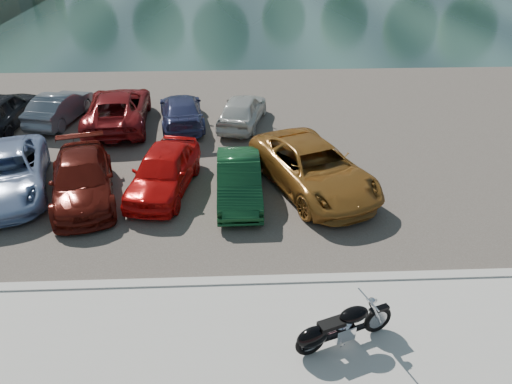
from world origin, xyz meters
TOP-DOWN VIEW (x-y plane):
  - ground at (0.00, 0.00)m, footprint 200.00×200.00m
  - promenade at (0.00, -1.00)m, footprint 60.00×6.00m
  - kerb at (0.00, 2.00)m, footprint 60.00×0.30m
  - parking_lot at (0.00, 11.00)m, footprint 60.00×18.00m
  - river at (0.00, 40.00)m, footprint 120.00×40.00m
  - motorcycle at (0.86, -0.15)m, footprint 2.24×1.08m
  - car_2 at (-8.50, 6.78)m, footprint 3.67×5.53m
  - car_3 at (-6.01, 6.35)m, footprint 2.95×4.92m
  - car_4 at (-3.51, 6.72)m, footprint 2.42×4.46m
  - car_5 at (-1.08, 6.12)m, footprint 1.41×3.90m
  - car_6 at (1.34, 6.63)m, footprint 4.36×6.00m
  - car_8 at (-10.84, 12.30)m, footprint 2.15×4.51m
  - car_9 at (-8.62, 12.86)m, footprint 2.13×4.07m
  - car_10 at (-6.07, 12.36)m, footprint 2.84×5.45m
  - car_11 at (-3.41, 12.27)m, footprint 2.32×4.47m
  - car_12 at (-0.86, 12.15)m, footprint 2.43×4.11m

SIDE VIEW (x-z plane):
  - ground at x=0.00m, z-range 0.00..0.00m
  - river at x=0.00m, z-range 0.00..0.00m
  - parking_lot at x=0.00m, z-range 0.00..0.04m
  - promenade at x=0.00m, z-range 0.00..0.10m
  - kerb at x=0.00m, z-range 0.00..0.14m
  - motorcycle at x=0.86m, z-range 0.04..1.09m
  - car_11 at x=-3.41m, z-range 0.04..1.28m
  - car_9 at x=-8.62m, z-range 0.04..1.32m
  - car_5 at x=-1.08m, z-range 0.04..1.32m
  - car_12 at x=-0.86m, z-range 0.04..1.35m
  - car_3 at x=-6.01m, z-range 0.04..1.38m
  - car_2 at x=-8.50m, z-range 0.04..1.45m
  - car_4 at x=-3.51m, z-range 0.04..1.48m
  - car_10 at x=-6.07m, z-range 0.04..1.51m
  - car_8 at x=-10.84m, z-range 0.04..1.53m
  - car_6 at x=1.34m, z-range 0.04..1.55m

